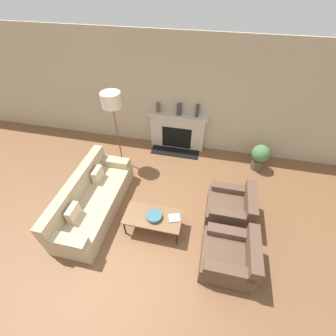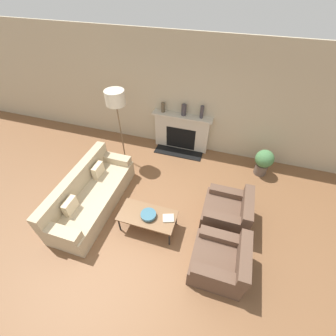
{
  "view_description": "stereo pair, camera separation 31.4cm",
  "coord_description": "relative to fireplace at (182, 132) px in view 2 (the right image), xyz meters",
  "views": [
    {
      "loc": [
        0.72,
        -2.11,
        3.98
      ],
      "look_at": [
        -0.09,
        1.55,
        0.45
      ],
      "focal_mm": 24.0,
      "sensor_mm": 36.0,
      "label": 1
    },
    {
      "loc": [
        1.03,
        -2.03,
        3.98
      ],
      "look_at": [
        -0.09,
        1.55,
        0.45
      ],
      "focal_mm": 24.0,
      "sensor_mm": 36.0,
      "label": 2
    }
  ],
  "objects": [
    {
      "name": "potted_plant",
      "position": [
        2.16,
        -0.44,
        -0.1
      ],
      "size": [
        0.43,
        0.43,
        0.69
      ],
      "color": "brown",
      "rests_on": "ground_plane"
    },
    {
      "name": "armchair_far",
      "position": [
        1.51,
        -2.1,
        -0.22
      ],
      "size": [
        0.88,
        0.85,
        0.75
      ],
      "rotation": [
        0.0,
        0.0,
        -1.57
      ],
      "color": "brown",
      "rests_on": "ground_plane"
    },
    {
      "name": "bowl",
      "position": [
        0.08,
        -2.74,
        -0.05
      ],
      "size": [
        0.29,
        0.29,
        0.08
      ],
      "color": "#38667A",
      "rests_on": "coffee_table"
    },
    {
      "name": "armchair_near",
      "position": [
        1.51,
        -3.14,
        -0.22
      ],
      "size": [
        0.88,
        0.85,
        0.75
      ],
      "rotation": [
        0.0,
        0.0,
        -1.57
      ],
      "color": "brown",
      "rests_on": "ground_plane"
    },
    {
      "name": "ground_plane",
      "position": [
        0.14,
        -2.95,
        -0.5
      ],
      "size": [
        18.0,
        18.0,
        0.0
      ],
      "primitive_type": "plane",
      "color": "brown"
    },
    {
      "name": "coffee_table",
      "position": [
        0.05,
        -2.73,
        -0.13
      ],
      "size": [
        1.1,
        0.54,
        0.41
      ],
      "color": "brown",
      "rests_on": "ground_plane"
    },
    {
      "name": "floor_lamp",
      "position": [
        -1.28,
        -0.97,
        1.18
      ],
      "size": [
        0.44,
        0.44,
        1.93
      ],
      "color": "brown",
      "rests_on": "ground_plane"
    },
    {
      "name": "fireplace",
      "position": [
        0.0,
        0.0,
        0.0
      ],
      "size": [
        1.58,
        0.59,
        1.03
      ],
      "color": "beige",
      "rests_on": "ground_plane"
    },
    {
      "name": "mantel_vase_center_left",
      "position": [
        0.03,
        0.02,
        0.67
      ],
      "size": [
        0.12,
        0.12,
        0.29
      ],
      "color": "#3D383D",
      "rests_on": "fireplace"
    },
    {
      "name": "couch",
      "position": [
        -1.31,
        -2.54,
        -0.2
      ],
      "size": [
        0.86,
        2.27,
        0.83
      ],
      "rotation": [
        0.0,
        0.0,
        1.57
      ],
      "color": "tan",
      "rests_on": "ground_plane"
    },
    {
      "name": "mantel_vase_center_right",
      "position": [
        0.48,
        0.02,
        0.69
      ],
      "size": [
        0.09,
        0.09,
        0.32
      ],
      "color": "#3D383D",
      "rests_on": "fireplace"
    },
    {
      "name": "mantel_vase_left",
      "position": [
        -0.52,
        0.02,
        0.66
      ],
      "size": [
        0.1,
        0.1,
        0.25
      ],
      "color": "brown",
      "rests_on": "fireplace"
    },
    {
      "name": "book",
      "position": [
        0.46,
        -2.68,
        -0.08
      ],
      "size": [
        0.26,
        0.24,
        0.02
      ],
      "rotation": [
        0.0,
        0.0,
        0.34
      ],
      "color": "#B2A893",
      "rests_on": "coffee_table"
    },
    {
      "name": "wall_back",
      "position": [
        0.14,
        0.15,
        0.95
      ],
      "size": [
        18.0,
        0.06,
        2.9
      ],
      "color": "#BCAD8E",
      "rests_on": "ground_plane"
    }
  ]
}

